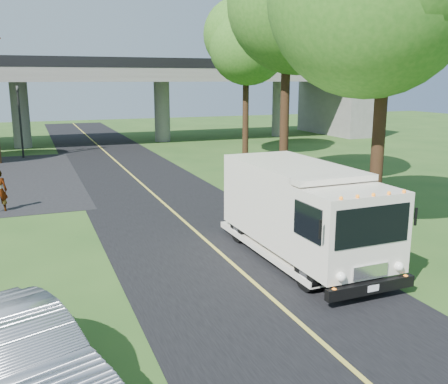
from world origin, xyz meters
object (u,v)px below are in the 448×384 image
tree_right_far (250,39)px  step_van (302,210)px  silver_sedan (21,356)px  traffic_signal (20,114)px

tree_right_far → step_van: tree_right_far is taller
tree_right_far → silver_sedan: size_ratio=2.30×
step_van → silver_sedan: size_ratio=1.50×
traffic_signal → tree_right_far: tree_right_far is taller
step_van → tree_right_far: bearing=69.2°
tree_right_far → step_van: size_ratio=1.54×
step_van → silver_sedan: (-8.20, -4.37, -0.83)m
traffic_signal → step_van: (8.20, -25.68, -1.58)m
traffic_signal → silver_sedan: bearing=-90.0°
traffic_signal → silver_sedan: 30.14m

